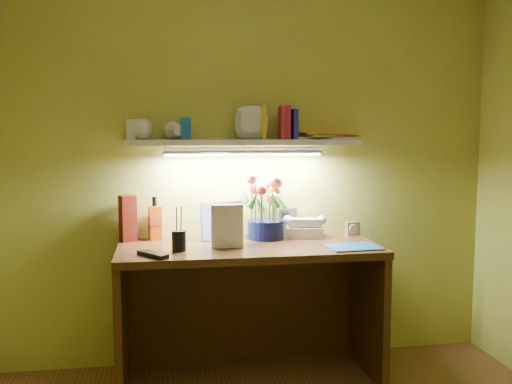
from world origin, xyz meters
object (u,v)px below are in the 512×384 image
desk (249,313)px  telephone (305,226)px  desk_clock (353,228)px  flower_bouquet (266,206)px  whisky_bottle (155,218)px

desk → telephone: size_ratio=6.72×
desk_clock → flower_bouquet: bearing=178.8°
flower_bouquet → whisky_bottle: flower_bouquet is taller
flower_bouquet → telephone: size_ratio=1.79×
flower_bouquet → telephone: bearing=3.2°
desk → desk_clock: (0.65, 0.20, 0.41)m
desk_clock → whisky_bottle: size_ratio=0.32×
flower_bouquet → whisky_bottle: (-0.62, 0.07, -0.06)m
desk_clock → telephone: bearing=178.8°
desk → telephone: (0.35, 0.19, 0.44)m
flower_bouquet → desk_clock: flower_bouquet is taller
flower_bouquet → desk_clock: bearing=3.2°
telephone → desk: bearing=-141.1°
telephone → flower_bouquet: bearing=-165.6°
desk → flower_bouquet: flower_bouquet is taller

